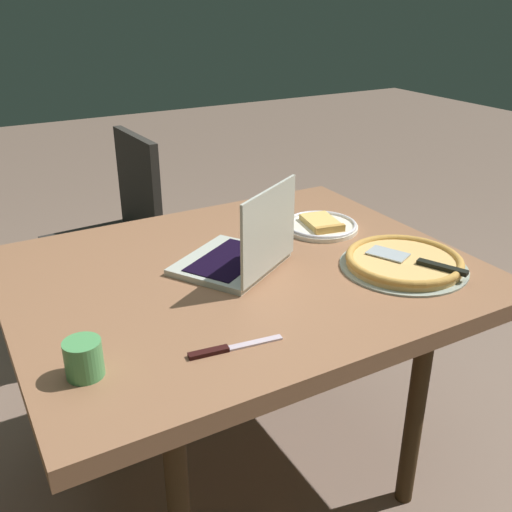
{
  "coord_description": "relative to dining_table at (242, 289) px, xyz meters",
  "views": [
    {
      "loc": [
        0.69,
        1.31,
        1.46
      ],
      "look_at": [
        -0.04,
        0.01,
        0.77
      ],
      "focal_mm": 40.75,
      "sensor_mm": 36.0,
      "label": 1
    }
  ],
  "objects": [
    {
      "name": "pizza_plate",
      "position": [
        -0.37,
        -0.14,
        0.08
      ],
      "size": [
        0.25,
        0.25,
        0.04
      ],
      "color": "white",
      "rests_on": "dining_table"
    },
    {
      "name": "dining_table",
      "position": [
        0.0,
        0.0,
        0.0
      ],
      "size": [
        1.28,
        1.04,
        0.73
      ],
      "color": "#8F6042",
      "rests_on": "ground_plane"
    },
    {
      "name": "pizza_tray",
      "position": [
        -0.41,
        0.22,
        0.08
      ],
      "size": [
        0.36,
        0.36,
        0.04
      ],
      "color": "#9BA799",
      "rests_on": "dining_table"
    },
    {
      "name": "table_knife",
      "position": [
        0.22,
        0.34,
        0.07
      ],
      "size": [
        0.22,
        0.05,
        0.01
      ],
      "color": "#C6B3C1",
      "rests_on": "dining_table"
    },
    {
      "name": "laptop",
      "position": [
        -0.0,
        -0.0,
        0.11
      ],
      "size": [
        0.38,
        0.37,
        0.25
      ],
      "color": "beige",
      "rests_on": "dining_table"
    },
    {
      "name": "chair_near",
      "position": [
        0.07,
        -1.02,
        -0.15
      ],
      "size": [
        0.45,
        0.45,
        0.91
      ],
      "color": "#2C2A25",
      "rests_on": "ground_plane"
    },
    {
      "name": "ground_plane",
      "position": [
        0.0,
        0.0,
        -0.67
      ],
      "size": [
        12.0,
        12.0,
        0.0
      ],
      "primitive_type": "plane",
      "color": "#7C6354"
    },
    {
      "name": "drink_cup",
      "position": [
        0.52,
        0.28,
        0.1
      ],
      "size": [
        0.08,
        0.08,
        0.08
      ],
      "color": "#4F9A57",
      "rests_on": "dining_table"
    }
  ]
}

